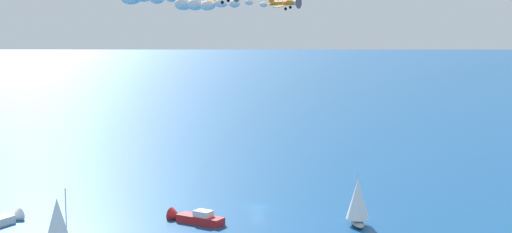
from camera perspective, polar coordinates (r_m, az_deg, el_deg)
ground_plane at (r=141.25m, az=0.14°, el=-7.09°), size 2000.00×2000.00×0.00m
motorboat_trailing at (r=131.03m, az=-4.92°, el=-7.88°), size 6.65×11.06×3.14m
sailboat_mid_cluster at (r=129.08m, az=7.94°, el=-6.57°), size 7.57×4.73×9.43m
biplane_lead at (r=144.45m, az=2.29°, el=8.89°), size 7.24×7.11×3.67m
smoke_trail_lead at (r=156.20m, az=-4.28°, el=8.74°), size 12.21×22.45×3.39m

